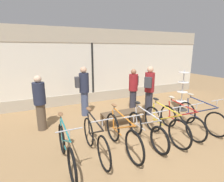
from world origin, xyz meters
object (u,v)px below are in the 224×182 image
object	(u,v)px
bicycle_center	(146,130)
customer_by_window	(149,89)
bicycle_right	(180,121)
customer_near_bench	(133,88)
bicycle_center_right	(165,125)
accessory_rack	(182,94)
customer_mid_floor	(84,90)
customer_near_rack	(40,101)
bicycle_left	(95,139)
bicycle_center_left	(122,135)
bicycle_far_right	(200,117)
display_bench	(124,114)
bicycle_far_left	(66,149)

from	to	relation	value
bicycle_center	customer_by_window	world-z (taller)	customer_by_window
bicycle_right	customer_near_bench	world-z (taller)	customer_near_bench
bicycle_center_right	accessory_rack	bearing A→B (deg)	34.93
customer_mid_floor	customer_near_rack	bearing A→B (deg)	-158.50
bicycle_left	customer_by_window	bearing A→B (deg)	31.28
bicycle_center_left	customer_near_bench	distance (m)	2.95
bicycle_center	customer_near_rack	xyz separation A→B (m)	(-2.35, 1.96, 0.51)
bicycle_far_right	bicycle_center	bearing A→B (deg)	179.89
bicycle_center_left	bicycle_center_right	size ratio (longest dim) A/B	1.02
display_bench	customer_mid_floor	bearing A→B (deg)	124.09
customer_by_window	bicycle_far_right	bearing A→B (deg)	-67.75
accessory_rack	customer_near_bench	xyz separation A→B (m)	(-1.74, 0.79, 0.22)
customer_near_bench	bicycle_right	bearing A→B (deg)	-85.45
bicycle_right	customer_near_rack	bearing A→B (deg)	151.60
bicycle_center	accessory_rack	bearing A→B (deg)	28.49
bicycle_center	display_bench	xyz separation A→B (m)	(0.02, 1.22, -0.02)
bicycle_center	customer_mid_floor	xyz separation A→B (m)	(-0.87, 2.54, 0.58)
bicycle_center	bicycle_right	size ratio (longest dim) A/B	1.00
bicycle_far_left	bicycle_far_right	distance (m)	3.93
bicycle_far_left	customer_near_rack	bearing A→B (deg)	99.75
customer_near_rack	bicycle_center	bearing A→B (deg)	-39.83
bicycle_left	bicycle_center_right	distance (m)	1.92
bicycle_far_right	customer_mid_floor	world-z (taller)	customer_mid_floor
bicycle_far_left	bicycle_center_left	world-z (taller)	bicycle_center_left
bicycle_right	customer_near_bench	xyz separation A→B (m)	(-0.18, 2.26, 0.50)
accessory_rack	customer_near_bench	distance (m)	1.92
customer_mid_floor	bicycle_far_left	bearing A→B (deg)	-113.60
customer_by_window	bicycle_center_left	bearing A→B (deg)	-139.94
bicycle_center	bicycle_right	xyz separation A→B (m)	(1.21, 0.04, 0.01)
bicycle_center_left	accessory_rack	distance (m)	3.81
bicycle_far_left	bicycle_center	xyz separation A→B (m)	(2.00, 0.06, -0.02)
bicycle_far_left	bicycle_right	size ratio (longest dim) A/B	1.04
bicycle_center_right	bicycle_far_right	size ratio (longest dim) A/B	1.03
display_bench	bicycle_right	bearing A→B (deg)	-45.13
bicycle_far_right	customer_by_window	distance (m)	1.84
customer_by_window	customer_mid_floor	world-z (taller)	customer_by_window
bicycle_far_left	customer_by_window	distance (m)	3.71
accessory_rack	customer_mid_floor	xyz separation A→B (m)	(-3.63, 1.04, 0.30)
bicycle_far_left	bicycle_center_left	bearing A→B (deg)	0.50
customer_near_rack	accessory_rack	bearing A→B (deg)	-5.11
bicycle_center_left	display_bench	xyz separation A→B (m)	(0.73, 1.27, -0.06)
bicycle_right	accessory_rack	world-z (taller)	accessory_rack
display_bench	customer_by_window	bearing A→B (deg)	17.61
bicycle_center_right	bicycle_right	world-z (taller)	bicycle_center_right
accessory_rack	customer_near_rack	distance (m)	5.13
bicycle_right	customer_near_rack	size ratio (longest dim) A/B	1.03
bicycle_center	customer_mid_floor	size ratio (longest dim) A/B	0.96
bicycle_center_left	display_bench	size ratio (longest dim) A/B	1.29
accessory_rack	customer_near_rack	xyz separation A→B (m)	(-5.11, 0.46, 0.22)
bicycle_center	customer_near_bench	world-z (taller)	customer_near_bench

